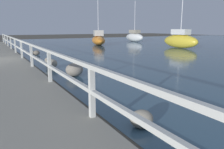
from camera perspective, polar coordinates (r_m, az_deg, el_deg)
The scene contains 10 objects.
railing at distance 13.47m, azimuth -22.64°, elevation 6.92°, with size 0.10×32.50×1.02m.
boulder_water_edge at distance 11.54m, azimuth -15.59°, elevation 2.74°, with size 0.62×0.56×0.47m.
boulder_far_strip at distance 4.58m, azimuth 7.74°, elevation -11.41°, with size 0.49×0.44×0.37m.
boulder_near_dock at distance 9.37m, azimuth -9.79°, elevation 1.25°, with size 0.75×0.67×0.56m.
boulder_mid_strip at distance 18.25m, azimuth -20.01°, elevation 5.43°, with size 0.39×0.35×0.29m.
boulder_upstream at distance 17.57m, azimuth -19.09°, elevation 5.37°, with size 0.47×0.42×0.35m.
boulder_downstream at distance 13.55m, azimuth -16.37°, elevation 3.65°, with size 0.40×0.36×0.30m.
sailboat_white at distance 33.92m, azimuth 5.89°, elevation 9.81°, with size 1.37×4.21×5.97m.
sailboat_orange at distance 27.04m, azimuth -3.57°, elevation 9.18°, with size 3.24×5.40×5.33m.
sailboat_yellow at distance 23.74m, azimuth 17.41°, elevation 8.54°, with size 1.43×4.36×5.77m.
Camera 1 is at (0.27, -13.34, 1.99)m, focal length 35.00 mm.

